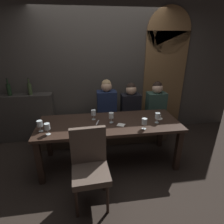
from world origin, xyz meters
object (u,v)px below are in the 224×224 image
object	(u,v)px
diner_redhead	(107,102)
diner_bearded	(131,103)
wine_glass_end_right	(158,116)
banquette_bench	(105,131)
wine_glass_center_front	(40,124)
wine_bottle_pale_label	(30,89)
wine_glass_end_left	(144,122)
wine_glass_far_left	(93,113)
diner_far_end	(156,102)
wine_glass_far_right	(47,127)
espresso_cup	(159,117)
dining_table	(109,127)
wine_glass_center_back	(111,116)
fork_on_table	(97,122)
wine_bottle_dark_red	(9,89)
chair_near_side	(90,163)

from	to	relation	value
diner_redhead	diner_bearded	size ratio (longest dim) A/B	1.10
diner_bearded	wine_glass_end_right	world-z (taller)	diner_bearded
banquette_bench	wine_glass_center_front	xyz separation A→B (m)	(-1.00, -0.85, 0.62)
wine_bottle_pale_label	wine_glass_end_left	world-z (taller)	wine_bottle_pale_label
wine_glass_far_left	diner_bearded	bearing A→B (deg)	35.89
diner_far_end	wine_glass_center_front	size ratio (longest dim) A/B	4.61
wine_glass_far_right	banquette_bench	bearing A→B (deg)	47.48
wine_glass_end_right	espresso_cup	world-z (taller)	wine_glass_end_right
banquette_bench	wine_glass_far_right	world-z (taller)	wine_glass_far_right
dining_table	wine_glass_far_right	size ratio (longest dim) A/B	13.41
wine_glass_far_right	wine_glass_end_left	bearing A→B (deg)	-1.46
dining_table	wine_glass_end_left	bearing A→B (deg)	-31.66
banquette_bench	espresso_cup	distance (m)	1.20
banquette_bench	wine_glass_center_back	xyz separation A→B (m)	(0.03, -0.71, 0.63)
dining_table	diner_redhead	size ratio (longest dim) A/B	2.71
wine_glass_end_right	fork_on_table	xyz separation A→B (m)	(-0.92, 0.13, -0.11)
fork_on_table	wine_glass_end_right	bearing A→B (deg)	9.15
wine_bottle_dark_red	wine_glass_far_right	distance (m)	1.58
diner_bearded	wine_glass_center_front	distance (m)	1.73
diner_bearded	banquette_bench	bearing A→B (deg)	178.51
diner_bearded	wine_glass_end_right	bearing A→B (deg)	-74.28
banquette_bench	diner_bearded	xyz separation A→B (m)	(0.51, -0.01, 0.57)
wine_glass_center_back	wine_glass_end_right	size ratio (longest dim) A/B	1.00
wine_bottle_dark_red	banquette_bench	bearing A→B (deg)	-10.61
wine_bottle_pale_label	espresso_cup	size ratio (longest dim) A/B	2.72
dining_table	wine_glass_far_left	xyz separation A→B (m)	(-0.23, 0.15, 0.20)
dining_table	diner_far_end	bearing A→B (deg)	33.23
banquette_bench	diner_bearded	distance (m)	0.77
wine_glass_center_back	fork_on_table	xyz separation A→B (m)	(-0.22, 0.03, -0.11)
chair_near_side	fork_on_table	bearing A→B (deg)	78.15
chair_near_side	wine_glass_far_left	world-z (taller)	chair_near_side
dining_table	wine_glass_center_front	distance (m)	1.03
diner_redhead	wine_glass_far_right	xyz separation A→B (m)	(-0.93, -0.97, 0.02)
chair_near_side	diner_redhead	xyz separation A→B (m)	(0.39, 1.44, 0.28)
wine_glass_center_back	wine_glass_end_left	size ratio (longest dim) A/B	1.00
banquette_bench	fork_on_table	size ratio (longest dim) A/B	14.71
wine_glass_far_left	diner_redhead	bearing A→B (deg)	63.54
wine_glass_end_right	wine_glass_center_front	bearing A→B (deg)	-178.93
wine_glass_center_front	wine_glass_end_left	bearing A→B (deg)	-5.54
wine_glass_far_left	espresso_cup	xyz separation A→B (m)	(1.06, -0.13, -0.09)
wine_bottle_pale_label	banquette_bench	bearing A→B (deg)	-13.20
dining_table	wine_glass_center_front	world-z (taller)	wine_glass_center_front
wine_glass_far_right	diner_redhead	bearing A→B (deg)	46.35
diner_bearded	fork_on_table	world-z (taller)	diner_bearded
wine_glass_center_front	wine_glass_end_right	size ratio (longest dim) A/B	1.00
espresso_cup	wine_bottle_dark_red	bearing A→B (deg)	158.70
diner_far_end	dining_table	bearing A→B (deg)	-146.77
diner_bearded	wine_glass_end_right	distance (m)	0.84
banquette_bench	wine_bottle_dark_red	distance (m)	1.99
fork_on_table	wine_bottle_dark_red	bearing A→B (deg)	164.74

